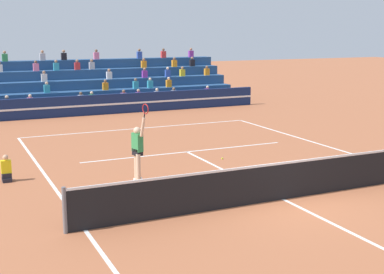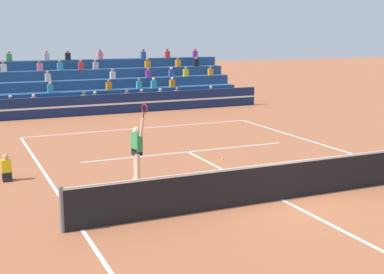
{
  "view_description": "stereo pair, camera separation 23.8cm",
  "coord_description": "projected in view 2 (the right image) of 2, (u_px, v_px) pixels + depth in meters",
  "views": [
    {
      "loc": [
        -8.18,
        -11.69,
        4.56
      ],
      "look_at": [
        -0.91,
        3.99,
        1.1
      ],
      "focal_mm": 50.0,
      "sensor_mm": 36.0,
      "label": 1
    },
    {
      "loc": [
        -7.96,
        -11.79,
        4.56
      ],
      "look_at": [
        -0.91,
        3.99,
        1.1
      ],
      "focal_mm": 50.0,
      "sensor_mm": 36.0,
      "label": 2
    }
  ],
  "objects": [
    {
      "name": "sponsor_banner_wall",
      "position": [
        113.0,
        104.0,
        29.62
      ],
      "size": [
        18.0,
        0.26,
        1.1
      ],
      "color": "navy",
      "rests_on": "ground"
    },
    {
      "name": "ball_kid_courtside",
      "position": [
        7.0,
        170.0,
        16.42
      ],
      "size": [
        0.3,
        0.36,
        0.84
      ],
      "color": "black",
      "rests_on": "ground"
    },
    {
      "name": "court_lines",
      "position": [
        282.0,
        200.0,
        14.63
      ],
      "size": [
        11.1,
        23.9,
        0.01
      ],
      "color": "white",
      "rests_on": "ground"
    },
    {
      "name": "ground_plane",
      "position": [
        282.0,
        200.0,
        14.63
      ],
      "size": [
        120.0,
        120.0,
        0.0
      ],
      "primitive_type": "plane",
      "color": "#AD603D"
    },
    {
      "name": "tennis_ball",
      "position": [
        223.0,
        158.0,
        19.2
      ],
      "size": [
        0.07,
        0.07,
        0.07
      ],
      "primitive_type": "sphere",
      "color": "#C6DB33",
      "rests_on": "ground"
    },
    {
      "name": "bleacher_stand",
      "position": [
        96.0,
        89.0,
        32.93
      ],
      "size": [
        17.23,
        4.75,
        3.38
      ],
      "color": "navy",
      "rests_on": "ground"
    },
    {
      "name": "tennis_player",
      "position": [
        137.0,
        150.0,
        16.18
      ],
      "size": [
        0.32,
        0.91,
        2.5
      ],
      "color": "beige",
      "rests_on": "ground"
    },
    {
      "name": "tennis_net",
      "position": [
        282.0,
        181.0,
        14.53
      ],
      "size": [
        12.0,
        0.1,
        1.1
      ],
      "color": "slate",
      "rests_on": "ground"
    }
  ]
}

